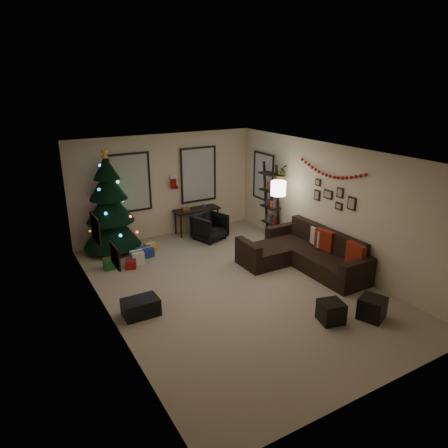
{
  "coord_description": "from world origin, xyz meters",
  "views": [
    {
      "loc": [
        -3.96,
        -6.42,
        3.99
      ],
      "look_at": [
        0.1,
        0.6,
        1.15
      ],
      "focal_mm": 33.2,
      "sensor_mm": 36.0,
      "label": 1
    }
  ],
  "objects_px": {
    "christmas_tree": "(110,209)",
    "sofa": "(304,255)",
    "desk": "(197,212)",
    "bookshelf": "(271,202)",
    "desk_chair": "(210,227)"
  },
  "relations": [
    {
      "from": "christmas_tree",
      "to": "bookshelf",
      "type": "bearing_deg",
      "value": -16.75
    },
    {
      "from": "desk",
      "to": "bookshelf",
      "type": "xyz_separation_m",
      "value": [
        1.54,
        -1.27,
        0.37
      ]
    },
    {
      "from": "sofa",
      "to": "bookshelf",
      "type": "bearing_deg",
      "value": 76.63
    },
    {
      "from": "sofa",
      "to": "christmas_tree",
      "type": "bearing_deg",
      "value": 138.35
    },
    {
      "from": "desk",
      "to": "bookshelf",
      "type": "height_order",
      "value": "bookshelf"
    },
    {
      "from": "sofa",
      "to": "desk",
      "type": "bearing_deg",
      "value": 109.11
    },
    {
      "from": "christmas_tree",
      "to": "sofa",
      "type": "xyz_separation_m",
      "value": [
        3.45,
        -3.07,
        -0.78
      ]
    },
    {
      "from": "christmas_tree",
      "to": "sofa",
      "type": "relative_size",
      "value": 0.96
    },
    {
      "from": "desk",
      "to": "desk_chair",
      "type": "relative_size",
      "value": 1.82
    },
    {
      "from": "desk",
      "to": "bookshelf",
      "type": "bearing_deg",
      "value": -39.33
    },
    {
      "from": "desk",
      "to": "bookshelf",
      "type": "relative_size",
      "value": 0.63
    },
    {
      "from": "sofa",
      "to": "desk",
      "type": "height_order",
      "value": "sofa"
    },
    {
      "from": "desk_chair",
      "to": "sofa",
      "type": "bearing_deg",
      "value": -86.01
    },
    {
      "from": "christmas_tree",
      "to": "desk",
      "type": "height_order",
      "value": "christmas_tree"
    },
    {
      "from": "christmas_tree",
      "to": "bookshelf",
      "type": "height_order",
      "value": "christmas_tree"
    }
  ]
}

